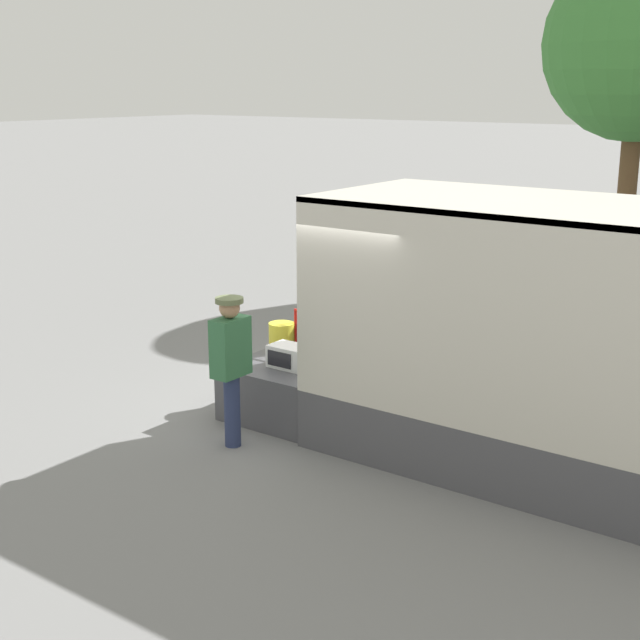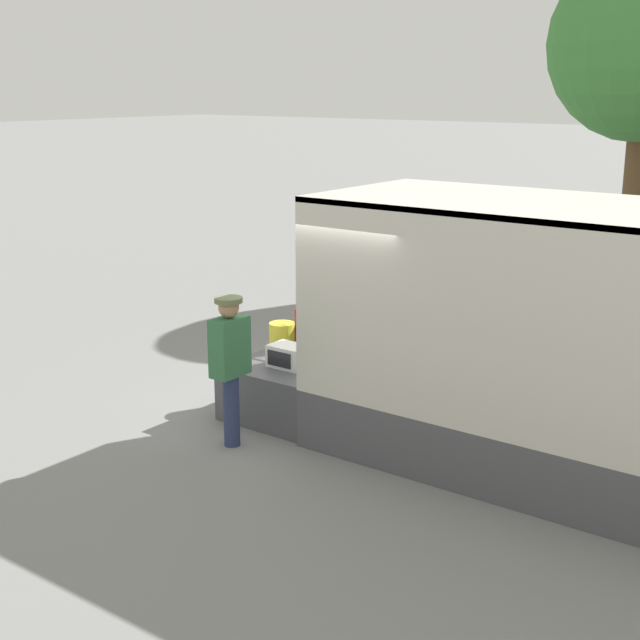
{
  "view_description": "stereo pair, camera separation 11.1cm",
  "coord_description": "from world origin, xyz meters",
  "px_view_note": "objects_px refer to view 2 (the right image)",
  "views": [
    {
      "loc": [
        5.65,
        -8.43,
        3.91
      ],
      "look_at": [
        -0.35,
        -0.2,
        1.21
      ],
      "focal_mm": 50.0,
      "sensor_mm": 36.0,
      "label": 1
    },
    {
      "loc": [
        5.74,
        -8.37,
        3.91
      ],
      "look_at": [
        -0.35,
        -0.2,
        1.21
      ],
      "focal_mm": 50.0,
      "sensor_mm": 36.0,
      "label": 2
    }
  ],
  "objects_px": {
    "orange_bucket": "(282,336)",
    "portable_generator": "(328,335)",
    "worker_person": "(230,356)",
    "microwave": "(291,357)"
  },
  "relations": [
    {
      "from": "microwave",
      "to": "orange_bucket",
      "type": "height_order",
      "value": "orange_bucket"
    },
    {
      "from": "microwave",
      "to": "portable_generator",
      "type": "relative_size",
      "value": 0.78
    },
    {
      "from": "portable_generator",
      "to": "orange_bucket",
      "type": "distance_m",
      "value": 0.58
    },
    {
      "from": "orange_bucket",
      "to": "microwave",
      "type": "bearing_deg",
      "value": -42.47
    },
    {
      "from": "orange_bucket",
      "to": "worker_person",
      "type": "bearing_deg",
      "value": -71.87
    },
    {
      "from": "orange_bucket",
      "to": "worker_person",
      "type": "xyz_separation_m",
      "value": [
        0.49,
        -1.51,
        0.21
      ]
    },
    {
      "from": "portable_generator",
      "to": "orange_bucket",
      "type": "bearing_deg",
      "value": -145.89
    },
    {
      "from": "microwave",
      "to": "worker_person",
      "type": "height_order",
      "value": "worker_person"
    },
    {
      "from": "orange_bucket",
      "to": "portable_generator",
      "type": "bearing_deg",
      "value": 34.11
    },
    {
      "from": "microwave",
      "to": "portable_generator",
      "type": "xyz_separation_m",
      "value": [
        -0.07,
        0.83,
        0.07
      ]
    }
  ]
}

